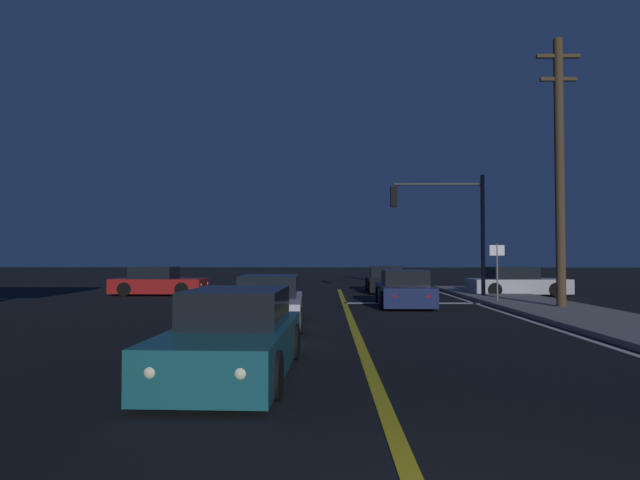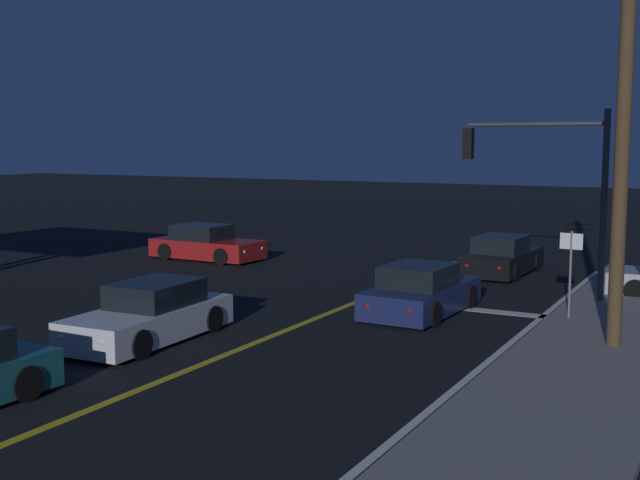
% 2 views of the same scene
% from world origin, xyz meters
% --- Properties ---
extents(sidewalk_right, '(3.20, 34.57, 0.15)m').
position_xyz_m(sidewalk_right, '(6.95, 9.60, 0.07)').
color(sidewalk_right, gray).
rests_on(sidewalk_right, ground).
extents(lane_line_center, '(0.20, 32.65, 0.01)m').
position_xyz_m(lane_line_center, '(0.00, 9.60, 0.01)').
color(lane_line_center, gold).
rests_on(lane_line_center, ground).
extents(lane_line_edge_right, '(0.16, 32.65, 0.01)m').
position_xyz_m(lane_line_edge_right, '(5.10, 9.60, 0.01)').
color(lane_line_edge_right, silver).
rests_on(lane_line_edge_right, ground).
extents(stop_bar, '(5.35, 0.50, 0.01)m').
position_xyz_m(stop_bar, '(2.67, 17.71, 0.01)').
color(stop_bar, silver).
rests_on(stop_bar, ground).
extents(car_mid_block_black, '(1.94, 4.24, 1.34)m').
position_xyz_m(car_mid_block_black, '(2.29, 23.90, 0.58)').
color(car_mid_block_black, black).
rests_on(car_mid_block_black, ground).
extents(car_parked_curb_navy, '(2.02, 4.27, 1.34)m').
position_xyz_m(car_parked_curb_navy, '(2.18, 16.52, 0.58)').
color(car_parked_curb_navy, navy).
rests_on(car_parked_curb_navy, ground).
extents(car_far_approaching_red, '(4.40, 2.05, 1.34)m').
position_xyz_m(car_far_approaching_red, '(-8.70, 21.92, 0.58)').
color(car_far_approaching_red, maroon).
rests_on(car_far_approaching_red, ground).
extents(car_side_waiting_white, '(1.95, 4.47, 1.34)m').
position_xyz_m(car_side_waiting_white, '(-2.24, 10.95, 0.58)').
color(car_side_waiting_white, silver).
rests_on(car_side_waiting_white, ground).
extents(traffic_signal_near_right, '(4.12, 0.28, 5.41)m').
position_xyz_m(traffic_signal_near_right, '(4.62, 20.01, 3.63)').
color(traffic_signal_near_right, '#38383D').
rests_on(traffic_signal_near_right, ground).
extents(utility_pole_right, '(1.47, 0.31, 9.31)m').
position_xyz_m(utility_pole_right, '(7.25, 14.88, 4.81)').
color(utility_pole_right, '#4C3823').
rests_on(utility_pole_right, ground).
extents(street_sign_corner, '(0.56, 0.07, 2.33)m').
position_xyz_m(street_sign_corner, '(5.85, 17.21, 1.57)').
color(street_sign_corner, slate).
rests_on(street_sign_corner, ground).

